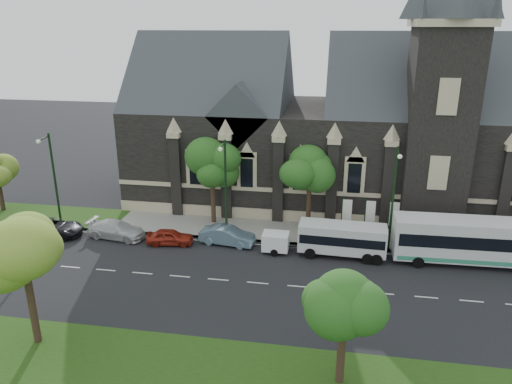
% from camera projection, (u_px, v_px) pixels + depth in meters
% --- Properties ---
extents(ground, '(160.00, 160.00, 0.00)m').
position_uv_depth(ground, '(258.00, 283.00, 35.76)').
color(ground, black).
rests_on(ground, ground).
extents(sidewalk, '(80.00, 5.00, 0.15)m').
position_uv_depth(sidewalk, '(274.00, 231.00, 44.58)').
color(sidewalk, gray).
rests_on(sidewalk, ground).
extents(museum, '(40.00, 17.70, 29.90)m').
position_uv_depth(museum, '(336.00, 126.00, 49.75)').
color(museum, black).
rests_on(museum, ground).
extents(tree_park_near, '(4.42, 4.42, 8.56)m').
position_uv_depth(tree_park_near, '(28.00, 243.00, 27.31)').
color(tree_park_near, black).
rests_on(tree_park_near, ground).
extents(tree_park_east, '(3.40, 3.40, 6.28)m').
position_uv_depth(tree_park_east, '(348.00, 305.00, 24.59)').
color(tree_park_east, black).
rests_on(tree_park_east, ground).
extents(tree_walk_right, '(4.08, 4.08, 7.80)m').
position_uv_depth(tree_walk_right, '(312.00, 169.00, 43.31)').
color(tree_walk_right, black).
rests_on(tree_walk_right, ground).
extents(tree_walk_left, '(3.91, 3.91, 7.64)m').
position_uv_depth(tree_walk_left, '(215.00, 165.00, 44.73)').
color(tree_walk_left, black).
rests_on(tree_walk_left, ground).
extents(street_lamp_near, '(0.36, 1.88, 9.00)m').
position_uv_depth(street_lamp_near, '(394.00, 194.00, 39.11)').
color(street_lamp_near, black).
rests_on(street_lamp_near, ground).
extents(street_lamp_mid, '(0.36, 1.88, 9.00)m').
position_uv_depth(street_lamp_mid, '(225.00, 185.00, 41.30)').
color(street_lamp_mid, black).
rests_on(street_lamp_mid, ground).
extents(street_lamp_far, '(0.36, 1.88, 9.00)m').
position_uv_depth(street_lamp_far, '(53.00, 176.00, 43.79)').
color(street_lamp_far, black).
rests_on(street_lamp_far, ground).
extents(banner_flag_left, '(0.90, 0.10, 4.00)m').
position_uv_depth(banner_flag_left, '(345.00, 214.00, 42.37)').
color(banner_flag_left, black).
rests_on(banner_flag_left, ground).
extents(banner_flag_center, '(0.90, 0.10, 4.00)m').
position_uv_depth(banner_flag_center, '(368.00, 215.00, 42.06)').
color(banner_flag_center, black).
rests_on(banner_flag_center, ground).
extents(banner_flag_right, '(0.90, 0.10, 4.00)m').
position_uv_depth(banner_flag_right, '(392.00, 217.00, 41.75)').
color(banner_flag_right, black).
rests_on(banner_flag_right, ground).
extents(tour_coach, '(12.74, 3.16, 3.70)m').
position_uv_depth(tour_coach, '(476.00, 241.00, 38.00)').
color(tour_coach, silver).
rests_on(tour_coach, ground).
extents(shuttle_bus, '(7.14, 2.75, 2.72)m').
position_uv_depth(shuttle_bus, '(342.00, 238.00, 39.50)').
color(shuttle_bus, silver).
rests_on(shuttle_bus, ground).
extents(box_trailer, '(3.16, 1.85, 1.68)m').
position_uv_depth(box_trailer, '(276.00, 241.00, 40.32)').
color(box_trailer, white).
rests_on(box_trailer, ground).
extents(sedan, '(5.00, 2.30, 1.59)m').
position_uv_depth(sedan, '(227.00, 236.00, 41.84)').
color(sedan, '#718FA3').
rests_on(sedan, ground).
extents(car_far_red, '(4.19, 2.14, 1.36)m').
position_uv_depth(car_far_red, '(170.00, 237.00, 41.84)').
color(car_far_red, maroon).
rests_on(car_far_red, ground).
extents(car_far_white, '(5.54, 2.84, 1.54)m').
position_uv_depth(car_far_white, '(117.00, 230.00, 43.10)').
color(car_far_white, beige).
rests_on(car_far_white, ground).
extents(car_far_black, '(5.78, 2.95, 1.56)m').
position_uv_depth(car_far_black, '(51.00, 228.00, 43.48)').
color(car_far_black, black).
rests_on(car_far_black, ground).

